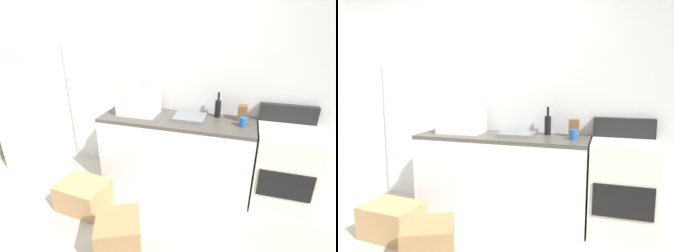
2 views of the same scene
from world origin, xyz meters
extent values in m
cube|color=silver|center=(0.00, 1.55, 1.30)|extent=(5.00, 0.10, 2.60)
cube|color=silver|center=(0.30, 1.20, 0.43)|extent=(1.80, 0.60, 0.86)
cube|color=#4C473F|center=(0.30, 1.20, 0.88)|extent=(1.80, 0.60, 0.04)
cube|color=silver|center=(-1.75, 1.15, 0.84)|extent=(0.68, 0.66, 1.68)
cube|color=silver|center=(1.52, 1.20, 0.45)|extent=(0.60, 0.60, 0.90)
cube|color=black|center=(1.52, 0.90, 0.42)|extent=(0.52, 0.02, 0.30)
cube|color=black|center=(1.52, 1.46, 1.00)|extent=(0.60, 0.08, 0.20)
cube|color=white|center=(-0.18, 1.22, 1.04)|extent=(0.46, 0.34, 0.27)
cube|color=slate|center=(0.45, 1.25, 0.92)|extent=(0.36, 0.32, 0.03)
cylinder|color=black|center=(0.75, 1.39, 1.00)|extent=(0.07, 0.07, 0.20)
cylinder|color=black|center=(0.75, 1.39, 1.15)|extent=(0.03, 0.03, 0.10)
cylinder|color=#2659A5|center=(1.05, 1.18, 0.95)|extent=(0.08, 0.08, 0.10)
cube|color=brown|center=(1.03, 1.36, 0.99)|extent=(0.10, 0.10, 0.18)
cube|color=#A37A4C|center=(0.14, -0.03, 0.22)|extent=(0.49, 0.49, 0.43)
cube|color=tan|center=(-0.56, 0.46, 0.15)|extent=(0.56, 0.45, 0.31)
camera|label=1|loc=(1.02, -1.46, 1.95)|focal=26.90mm
camera|label=2|loc=(1.38, -2.03, 1.49)|focal=34.97mm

